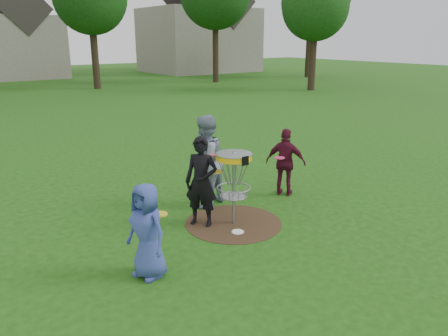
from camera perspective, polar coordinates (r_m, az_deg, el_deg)
ground at (r=8.20m, az=1.24°, el=-7.20°), size 100.00×100.00×0.00m
dirt_patch at (r=8.20m, az=1.24°, el=-7.18°), size 1.80×1.80×0.01m
player_blue at (r=6.31m, az=-10.02°, el=-8.10°), size 0.62×0.78×1.41m
player_black at (r=7.86m, az=-2.98°, el=-1.81°), size 0.68×0.72×1.66m
player_grey at (r=8.73m, az=-2.50°, el=0.84°), size 1.11×1.01×1.87m
player_maroon at (r=9.49m, az=8.06°, el=0.73°), size 0.78×0.91×1.47m
disc_on_grass at (r=7.82m, az=1.81°, el=-8.35°), size 0.22×0.22×0.02m
disc_golf_basket at (r=7.84m, az=1.29°, el=-0.38°), size 0.66×0.67×1.38m
held_discs at (r=7.93m, az=-0.23°, el=-0.46°), size 3.64×1.66×0.30m
house_row at (r=40.13m, az=-23.63°, el=16.58°), size 44.50×10.65×11.62m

